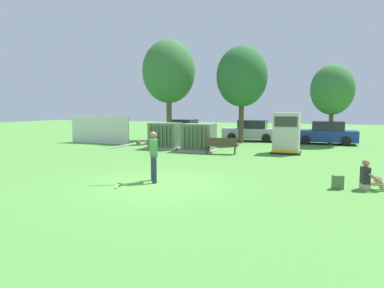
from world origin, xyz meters
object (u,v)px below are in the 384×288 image
Objects in this scene: parked_car_leftmost at (182,130)px; parked_car_left_of_center at (251,131)px; transformer_west at (165,136)px; seated_spectator at (369,178)px; parked_car_right_of_center at (326,133)px; park_bench at (221,145)px; transformer_mid_west at (199,138)px; batter at (152,154)px; sports_ball at (116,187)px; backpack at (338,182)px; generator_enclosure at (286,133)px.

parked_car_leftmost and parked_car_left_of_center have the same top height.
parked_car_leftmost is at bearing 103.99° from transformer_west.
parked_car_right_of_center is at bearing 94.48° from seated_spectator.
park_bench is 9.57m from parked_car_right_of_center.
parked_car_left_of_center is at bearing 77.38° from transformer_mid_west.
parked_car_leftmost is at bearing 108.97° from batter.
batter is 16.47m from parked_car_leftmost.
batter reaches higher than parked_car_right_of_center.
parked_car_right_of_center reaches higher than sports_ball.
transformer_west is 1.14× the size of park_bench.
batter is 7.01m from seated_spectator.
parked_car_right_of_center reaches higher than seated_spectator.
transformer_mid_west is at bearing 152.50° from park_bench.
park_bench is at bearing -90.46° from parked_car_left_of_center.
park_bench is 4.17× the size of backpack.
parked_car_left_of_center is (0.07, 8.26, 0.22)m from park_bench.
batter is 0.41× the size of parked_car_right_of_center.
parked_car_right_of_center is (6.33, 16.89, 0.71)m from sports_ball.
generator_enclosure is 5.23× the size of backpack.
generator_enclosure is 0.55× the size of parked_car_right_of_center.
park_bench is at bearing -54.50° from parked_car_leftmost.
backpack is (-0.89, -0.23, -0.16)m from seated_spectator.
park_bench is (-3.34, -1.57, -0.60)m from generator_enclosure.
batter is (-0.27, -7.70, 0.44)m from park_bench.
backpack is at bearing -69.24° from parked_car_left_of_center.
transformer_west is 6.79m from parked_car_leftmost.
transformer_west is at bearing -120.15° from parked_car_left_of_center.
parked_car_leftmost is 1.03× the size of parked_car_left_of_center.
batter is at bearing -91.20° from parked_car_left_of_center.
parked_car_leftmost is at bearing -176.22° from parked_car_left_of_center.
sports_ball is 0.02× the size of parked_car_left_of_center.
backpack is at bearing -45.52° from transformer_mid_west.
seated_spectator is 2.19× the size of backpack.
batter is at bearing -71.03° from parked_car_leftmost.
sports_ball is 0.02× the size of parked_car_leftmost.
parked_car_right_of_center is at bearing 55.08° from park_bench.
parked_car_left_of_center is at bearing 89.54° from park_bench.
parked_car_left_of_center is at bearing 88.80° from batter.
backpack is at bearing -39.18° from transformer_west.
parked_car_leftmost reaches higher than backpack.
batter is 0.41× the size of parked_car_left_of_center.
transformer_west is 12.49m from backpack.
sports_ball is 0.09× the size of seated_spectator.
seated_spectator is at bearing -65.96° from parked_car_left_of_center.
transformer_west is 0.50× the size of parked_car_right_of_center.
parked_car_leftmost is at bearing 144.86° from generator_enclosure.
transformer_mid_west is 8.12m from parked_car_leftmost.
transformer_west is 0.50× the size of parked_car_left_of_center.
parked_car_leftmost is at bearing 105.74° from sports_ball.
parked_car_right_of_center is at bearing 90.87° from backpack.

